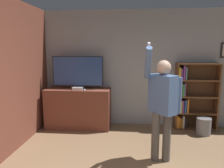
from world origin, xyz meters
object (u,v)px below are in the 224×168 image
(game_console, at_px, (78,88))
(waste_bin, at_px, (203,126))
(television, at_px, (78,72))
(person, at_px, (162,101))
(bookshelf, at_px, (191,97))

(game_console, height_order, waste_bin, game_console)
(television, height_order, person, person)
(television, distance_m, waste_bin, 3.00)
(person, distance_m, waste_bin, 1.80)
(television, bearing_deg, bookshelf, 3.09)
(waste_bin, bearing_deg, person, -131.03)
(game_console, distance_m, waste_bin, 2.85)
(television, height_order, game_console, television)
(bookshelf, bearing_deg, person, -118.86)
(bookshelf, bearing_deg, waste_bin, -61.64)
(person, bearing_deg, game_console, -167.31)
(waste_bin, bearing_deg, game_console, 178.12)
(bookshelf, bearing_deg, television, -176.91)
(television, distance_m, person, 2.25)
(television, xyz_separation_m, bookshelf, (2.58, 0.14, -0.57))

